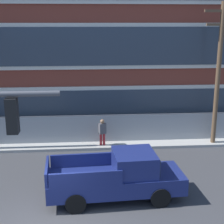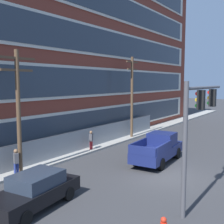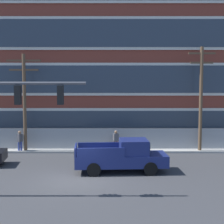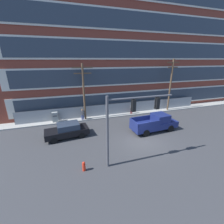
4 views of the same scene
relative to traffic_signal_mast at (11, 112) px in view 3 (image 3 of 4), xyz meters
name	(u,v)px [view 3 (image 3 of 4)]	position (x,y,z in m)	size (l,w,h in m)	color
ground_plane	(79,180)	(2.89, 2.60, -4.03)	(160.00, 160.00, 0.00)	#38383A
sidewalk_building_side	(89,150)	(2.89, 10.70, -3.95)	(80.00, 1.96, 0.16)	#9E9B93
brick_mill_building	(155,40)	(8.63, 16.38, 5.27)	(44.12, 10.01, 18.57)	brown
chain_link_fence	(93,139)	(3.18, 10.79, -3.12)	(27.58, 0.06, 1.78)	gray
traffic_signal_mast	(11,112)	(0.00, 0.00, 0.00)	(5.25, 0.43, 5.67)	#4C4C51
pickup_truck_navy	(125,157)	(5.49, 4.37, -3.09)	(5.65, 2.28, 1.98)	navy
utility_pole_near_corner	(26,98)	(-1.84, 10.13, 0.20)	(2.60, 0.26, 7.53)	brown
utility_pole_midblock	(203,95)	(11.61, 10.14, 0.39)	(2.03, 0.26, 8.07)	brown
pedestrian_near_cabinet	(22,140)	(-2.24, 9.99, -3.05)	(0.38, 0.46, 1.69)	navy
pedestrian_by_fence	(118,140)	(5.13, 10.18, -3.05)	(0.46, 0.38, 1.69)	maroon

